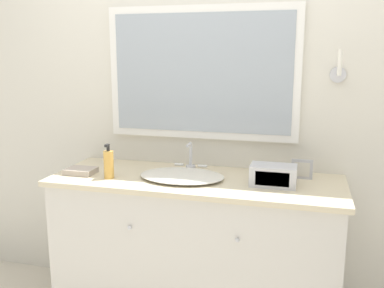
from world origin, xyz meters
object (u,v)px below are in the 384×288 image
picture_frame (302,169)px  soap_bottle (109,164)px  sink_basin (182,175)px  appliance_box (273,175)px

picture_frame → soap_bottle: bearing=-165.6°
soap_bottle → sink_basin: bearing=14.5°
sink_basin → soap_bottle: size_ratio=2.43×
sink_basin → picture_frame: (0.66, 0.17, 0.04)m
appliance_box → picture_frame: (0.15, 0.17, 0.00)m
appliance_box → picture_frame: bearing=49.5°
sink_basin → picture_frame: size_ratio=4.11×
soap_bottle → appliance_box: (0.92, 0.10, -0.03)m
sink_basin → appliance_box: (0.52, -0.00, 0.04)m
soap_bottle → picture_frame: bearing=14.4°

